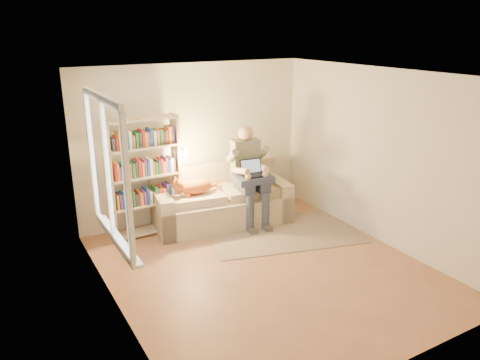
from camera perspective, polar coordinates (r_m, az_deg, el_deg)
floor at (r=6.51m, az=3.13°, el=-10.71°), size 4.50×4.50×0.00m
ceiling at (r=5.72m, az=3.58°, el=12.72°), size 4.00×4.50×0.02m
wall_left at (r=5.23m, az=-15.40°, el=-3.14°), size 0.02×4.50×2.60m
wall_right at (r=7.24m, az=16.75°, el=2.67°), size 0.02×4.50×2.60m
wall_back at (r=7.89m, az=-5.63°, el=4.63°), size 4.00×0.02×2.60m
wall_front at (r=4.42m, az=19.61°, el=-7.63°), size 4.00×0.02×2.60m
window at (r=5.40m, az=-15.48°, el=-1.62°), size 0.12×1.52×1.69m
sofa at (r=7.83m, az=-2.45°, el=-2.74°), size 2.34×1.30×0.95m
person at (r=7.66m, az=1.08°, el=1.27°), size 0.54×0.77×1.62m
cat at (r=7.42m, az=-6.07°, el=-0.88°), size 0.81×0.35×0.29m
blanket at (r=7.56m, az=1.95°, el=0.27°), size 0.65×0.56×0.10m
laptop at (r=7.54m, az=1.92°, el=1.12°), size 0.40×0.35×0.31m
bookshelf at (r=7.30m, az=-11.60°, el=1.05°), size 1.24×0.34×1.87m
rug at (r=7.57m, az=5.28°, el=-6.35°), size 2.66×1.98×0.01m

